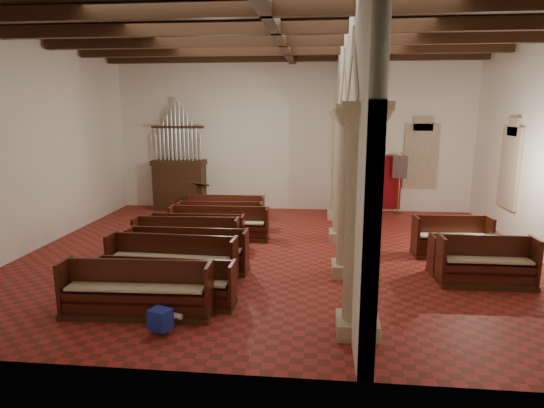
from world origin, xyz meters
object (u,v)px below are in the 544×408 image
at_px(nave_pew_0, 137,298).
at_px(aisle_pew_0, 486,269).
at_px(processional_banner, 399,193).
at_px(lectern, 202,202).
at_px(pipe_organ, 179,176).

height_order(nave_pew_0, aisle_pew_0, aisle_pew_0).
bearing_deg(processional_banner, aisle_pew_0, -60.00).
bearing_deg(nave_pew_0, aisle_pew_0, 15.47).
bearing_deg(processional_banner, lectern, -145.35).
distance_m(lectern, aisle_pew_0, 10.11).
bearing_deg(pipe_organ, aisle_pew_0, -37.96).
bearing_deg(aisle_pew_0, pipe_organ, 141.61).
xyz_separation_m(pipe_organ, aisle_pew_0, (9.40, -7.34, -0.99)).
relative_size(pipe_organ, lectern, 3.15).
xyz_separation_m(processional_banner, nave_pew_0, (-6.57, -9.66, -0.45)).
distance_m(processional_banner, nave_pew_0, 11.69).
height_order(lectern, aisle_pew_0, lectern).
bearing_deg(aisle_pew_0, nave_pew_0, -162.77).
bearing_deg(lectern, nave_pew_0, -61.77).
distance_m(pipe_organ, nave_pew_0, 9.94).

